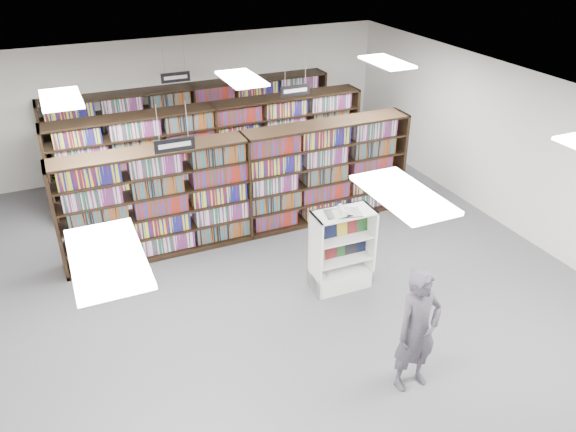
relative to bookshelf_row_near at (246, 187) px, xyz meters
name	(u,v)px	position (x,y,z in m)	size (l,w,h in m)	color
floor	(287,287)	(0.00, -2.00, -1.05)	(12.00, 12.00, 0.00)	#4E4E53
ceiling	(287,109)	(0.00, -2.00, 2.15)	(10.00, 12.00, 0.10)	silver
wall_back	(189,102)	(0.00, 4.00, 0.55)	(10.00, 0.10, 3.20)	white
wall_right	(525,157)	(5.00, -2.00, 0.55)	(0.10, 12.00, 3.20)	white
bookshelf_row_near	(246,187)	(0.00, 0.00, 0.00)	(7.00, 0.60, 2.10)	black
bookshelf_row_mid	(215,151)	(0.00, 2.00, 0.00)	(7.00, 0.60, 2.10)	black
bookshelf_row_far	(194,127)	(0.00, 3.70, 0.00)	(7.00, 0.60, 2.10)	black
aisle_sign_left	(175,144)	(-1.50, -1.00, 1.48)	(0.65, 0.02, 0.80)	#B2B2B7
aisle_sign_right	(295,89)	(1.50, 1.00, 1.48)	(0.65, 0.02, 0.80)	#B2B2B7
aisle_sign_center	(175,76)	(-0.50, 3.00, 1.48)	(0.65, 0.02, 0.80)	#B2B2B7
troffer_front_left	(107,258)	(-3.00, -5.00, 2.11)	(0.60, 1.20, 0.04)	white
troffer_front_center	(403,194)	(0.00, -5.00, 2.11)	(0.60, 1.20, 0.04)	white
troffer_back_left	(61,99)	(-3.00, 0.00, 2.11)	(0.60, 1.20, 0.04)	white
troffer_back_center	(241,78)	(0.00, 0.00, 2.11)	(0.60, 1.20, 0.04)	white
troffer_back_right	(387,62)	(3.00, 0.00, 2.11)	(0.60, 1.20, 0.04)	white
endcap_display	(340,261)	(0.86, -2.29, -0.56)	(1.05, 0.54, 1.45)	white
open_book	(343,212)	(0.82, -2.37, 0.43)	(0.64, 0.46, 0.13)	black
shopper	(417,331)	(0.65, -4.75, -0.13)	(0.67, 0.44, 1.84)	#504B56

